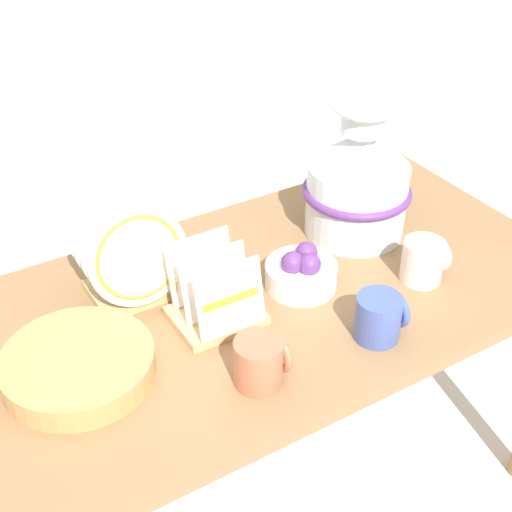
{
  "coord_description": "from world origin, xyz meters",
  "views": [
    {
      "loc": [
        -0.67,
        -1.11,
        1.74
      ],
      "look_at": [
        0.0,
        0.0,
        0.84
      ],
      "focal_mm": 50.0,
      "sensor_mm": 36.0,
      "label": 1
    }
  ],
  "objects_px": {
    "mug_cream_glaze": "(424,260)",
    "dish_rack_round_plates": "(130,257)",
    "ceramic_vase": "(358,180)",
    "mug_cobalt_glaze": "(380,317)",
    "dish_rack_square_plates": "(215,301)",
    "fruit_bowl": "(301,272)",
    "mug_terracotta_glaze": "(261,361)",
    "wicker_charger_stack": "(78,365)"
  },
  "relations": [
    {
      "from": "dish_rack_square_plates",
      "to": "wicker_charger_stack",
      "type": "relative_size",
      "value": 0.62
    },
    {
      "from": "ceramic_vase",
      "to": "mug_cream_glaze",
      "type": "height_order",
      "value": "ceramic_vase"
    },
    {
      "from": "dish_rack_round_plates",
      "to": "mug_terracotta_glaze",
      "type": "relative_size",
      "value": 2.35
    },
    {
      "from": "wicker_charger_stack",
      "to": "mug_terracotta_glaze",
      "type": "xyz_separation_m",
      "value": [
        0.3,
        -0.2,
        0.02
      ]
    },
    {
      "from": "ceramic_vase",
      "to": "dish_rack_square_plates",
      "type": "height_order",
      "value": "ceramic_vase"
    },
    {
      "from": "ceramic_vase",
      "to": "dish_rack_square_plates",
      "type": "distance_m",
      "value": 0.51
    },
    {
      "from": "wicker_charger_stack",
      "to": "fruit_bowl",
      "type": "relative_size",
      "value": 1.82
    },
    {
      "from": "wicker_charger_stack",
      "to": "fruit_bowl",
      "type": "bearing_deg",
      "value": 1.78
    },
    {
      "from": "mug_terracotta_glaze",
      "to": "fruit_bowl",
      "type": "distance_m",
      "value": 0.33
    },
    {
      "from": "ceramic_vase",
      "to": "wicker_charger_stack",
      "type": "distance_m",
      "value": 0.82
    },
    {
      "from": "mug_terracotta_glaze",
      "to": "mug_cream_glaze",
      "type": "distance_m",
      "value": 0.51
    },
    {
      "from": "dish_rack_round_plates",
      "to": "dish_rack_square_plates",
      "type": "distance_m",
      "value": 0.22
    },
    {
      "from": "wicker_charger_stack",
      "to": "mug_cream_glaze",
      "type": "relative_size",
      "value": 2.87
    },
    {
      "from": "mug_cream_glaze",
      "to": "ceramic_vase",
      "type": "bearing_deg",
      "value": 92.88
    },
    {
      "from": "mug_cobalt_glaze",
      "to": "mug_cream_glaze",
      "type": "xyz_separation_m",
      "value": [
        0.22,
        0.11,
        0.0
      ]
    },
    {
      "from": "dish_rack_round_plates",
      "to": "mug_cream_glaze",
      "type": "relative_size",
      "value": 2.35
    },
    {
      "from": "ceramic_vase",
      "to": "dish_rack_round_plates",
      "type": "distance_m",
      "value": 0.6
    },
    {
      "from": "mug_terracotta_glaze",
      "to": "fruit_bowl",
      "type": "height_order",
      "value": "same"
    },
    {
      "from": "mug_cream_glaze",
      "to": "dish_rack_square_plates",
      "type": "bearing_deg",
      "value": 166.63
    },
    {
      "from": "wicker_charger_stack",
      "to": "mug_cobalt_glaze",
      "type": "bearing_deg",
      "value": -19.95
    },
    {
      "from": "dish_rack_square_plates",
      "to": "fruit_bowl",
      "type": "distance_m",
      "value": 0.23
    },
    {
      "from": "dish_rack_square_plates",
      "to": "mug_terracotta_glaze",
      "type": "height_order",
      "value": "dish_rack_square_plates"
    },
    {
      "from": "dish_rack_square_plates",
      "to": "mug_terracotta_glaze",
      "type": "distance_m",
      "value": 0.21
    },
    {
      "from": "dish_rack_square_plates",
      "to": "mug_cream_glaze",
      "type": "xyz_separation_m",
      "value": [
        0.49,
        -0.12,
        0.0
      ]
    },
    {
      "from": "mug_cobalt_glaze",
      "to": "mug_terracotta_glaze",
      "type": "xyz_separation_m",
      "value": [
        -0.29,
        0.01,
        0.0
      ]
    },
    {
      "from": "ceramic_vase",
      "to": "dish_rack_round_plates",
      "type": "height_order",
      "value": "ceramic_vase"
    },
    {
      "from": "mug_cream_glaze",
      "to": "dish_rack_round_plates",
      "type": "bearing_deg",
      "value": 154.47
    },
    {
      "from": "dish_rack_round_plates",
      "to": "fruit_bowl",
      "type": "xyz_separation_m",
      "value": [
        0.35,
        -0.17,
        -0.07
      ]
    },
    {
      "from": "fruit_bowl",
      "to": "dish_rack_round_plates",
      "type": "bearing_deg",
      "value": 154.05
    },
    {
      "from": "dish_rack_square_plates",
      "to": "fruit_bowl",
      "type": "xyz_separation_m",
      "value": [
        0.23,
        0.01,
        -0.01
      ]
    },
    {
      "from": "dish_rack_square_plates",
      "to": "mug_cobalt_glaze",
      "type": "bearing_deg",
      "value": -39.61
    },
    {
      "from": "dish_rack_round_plates",
      "to": "fruit_bowl",
      "type": "bearing_deg",
      "value": -25.95
    },
    {
      "from": "mug_cobalt_glaze",
      "to": "mug_cream_glaze",
      "type": "bearing_deg",
      "value": 26.11
    },
    {
      "from": "dish_rack_round_plates",
      "to": "fruit_bowl",
      "type": "relative_size",
      "value": 1.49
    },
    {
      "from": "dish_rack_round_plates",
      "to": "mug_cream_glaze",
      "type": "xyz_separation_m",
      "value": [
        0.61,
        -0.29,
        -0.05
      ]
    },
    {
      "from": "mug_terracotta_glaze",
      "to": "wicker_charger_stack",
      "type": "bearing_deg",
      "value": 146.61
    },
    {
      "from": "wicker_charger_stack",
      "to": "dish_rack_square_plates",
      "type": "bearing_deg",
      "value": 2.03
    },
    {
      "from": "mug_cream_glaze",
      "to": "fruit_bowl",
      "type": "bearing_deg",
      "value": 155.02
    },
    {
      "from": "dish_rack_round_plates",
      "to": "dish_rack_square_plates",
      "type": "xyz_separation_m",
      "value": [
        0.12,
        -0.17,
        -0.05
      ]
    },
    {
      "from": "mug_terracotta_glaze",
      "to": "mug_cream_glaze",
      "type": "xyz_separation_m",
      "value": [
        0.51,
        0.09,
        0.0
      ]
    },
    {
      "from": "fruit_bowl",
      "to": "wicker_charger_stack",
      "type": "bearing_deg",
      "value": -178.22
    },
    {
      "from": "ceramic_vase",
      "to": "mug_terracotta_glaze",
      "type": "bearing_deg",
      "value": -145.14
    }
  ]
}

